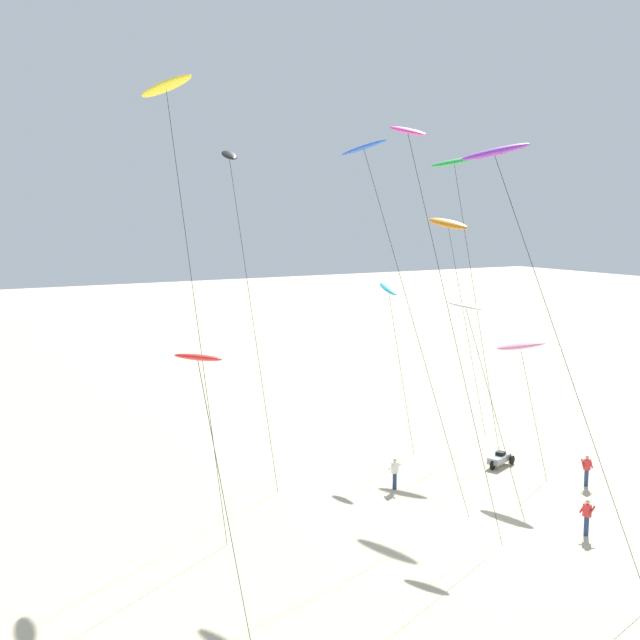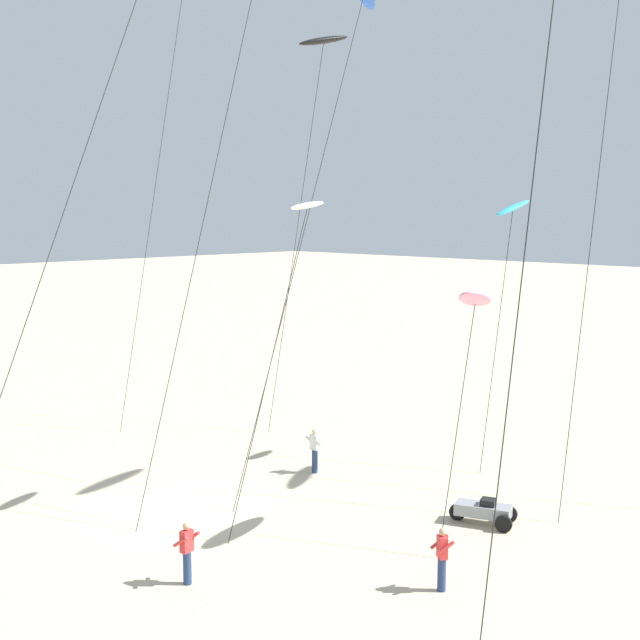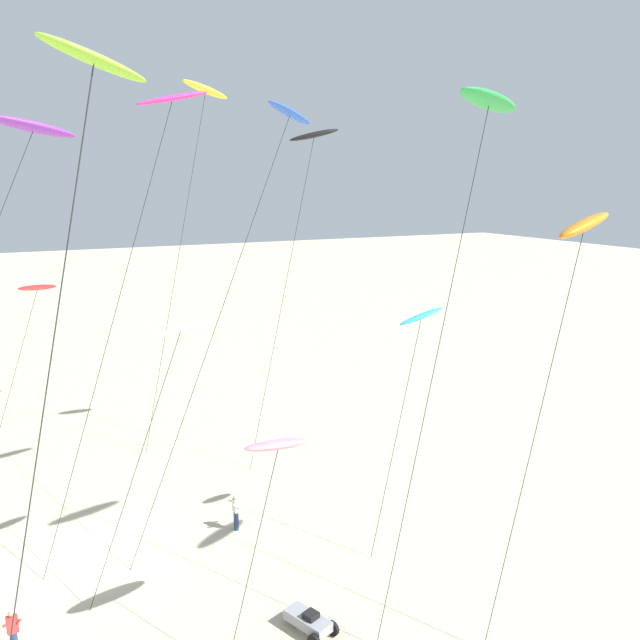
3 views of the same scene
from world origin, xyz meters
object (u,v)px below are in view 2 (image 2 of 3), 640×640
object	(u,v)px
kite_flyer_furthest	(442,557)
kite_flyer_middle	(187,551)
kite_black	(323,44)
kite_flyer_nearest	(315,449)
kite_pink	(475,300)
beach_buggy	(485,511)
kite_cyan	(512,211)
kite_white	(306,210)

from	to	relation	value
kite_flyer_furthest	kite_flyer_middle	bearing A→B (deg)	-138.82
kite_black	kite_flyer_middle	size ratio (longest dim) A/B	10.69
kite_flyer_nearest	kite_pink	bearing A→B (deg)	-7.73
kite_flyer_furthest	beach_buggy	bearing A→B (deg)	110.94
beach_buggy	kite_black	bearing A→B (deg)	153.78
kite_cyan	kite_flyer_middle	world-z (taller)	kite_cyan
kite_flyer_nearest	kite_flyer_middle	distance (m)	9.87
beach_buggy	kite_flyer_furthest	bearing A→B (deg)	-69.06
kite_black	beach_buggy	xyz separation A→B (m)	(13.57, -6.68, -16.83)
kite_black	beach_buggy	distance (m)	22.63
kite_flyer_middle	kite_flyer_furthest	distance (m)	6.58
kite_flyer_nearest	kite_flyer_middle	size ratio (longest dim) A/B	1.00
kite_pink	kite_flyer_nearest	world-z (taller)	kite_pink
kite_white	kite_pink	world-z (taller)	kite_white
kite_cyan	kite_flyer_furthest	size ratio (longest dim) A/B	6.12
kite_white	kite_flyer_furthest	distance (m)	11.36
kite_black	kite_flyer_nearest	size ratio (longest dim) A/B	10.69
kite_white	kite_flyer_furthest	bearing A→B (deg)	-15.74
kite_flyer_nearest	beach_buggy	distance (m)	7.39
kite_cyan	beach_buggy	distance (m)	11.81
kite_pink	kite_black	bearing A→B (deg)	150.50
kite_white	kite_flyer_furthest	size ratio (longest dim) A/B	6.03
kite_cyan	kite_flyer_furthest	xyz separation A→B (m)	(5.13, -11.21, -8.79)
kite_cyan	kite_flyer_furthest	bearing A→B (deg)	-65.43
kite_white	kite_pink	bearing A→B (deg)	16.90
kite_pink	kite_cyan	distance (m)	8.81
beach_buggy	kite_flyer_middle	bearing A→B (deg)	-109.36
kite_white	kite_cyan	size ratio (longest dim) A/B	0.98
kite_flyer_furthest	beach_buggy	xyz separation A→B (m)	(-1.79, 4.67, -0.46)
kite_pink	kite_black	xyz separation A→B (m)	(-13.78, 7.80, 10.14)
kite_white	kite_flyer_furthest	xyz separation A→B (m)	(6.89, -1.94, -8.82)
kite_pink	kite_flyer_nearest	xyz separation A→B (m)	(-7.59, 1.03, -6.23)
kite_flyer_nearest	kite_black	bearing A→B (deg)	132.46
kite_cyan	kite_black	bearing A→B (deg)	179.18
kite_cyan	kite_flyer_furthest	distance (m)	15.14
kite_cyan	kite_flyer_nearest	world-z (taller)	kite_cyan
kite_cyan	kite_flyer_middle	distance (m)	17.86
kite_pink	kite_black	distance (m)	18.80
kite_pink	kite_flyer_furthest	size ratio (longest dim) A/B	4.58
kite_white	kite_cyan	xyz separation A→B (m)	(1.77, 9.27, -0.03)
beach_buggy	kite_pink	bearing A→B (deg)	-79.18
kite_pink	beach_buggy	bearing A→B (deg)	100.82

